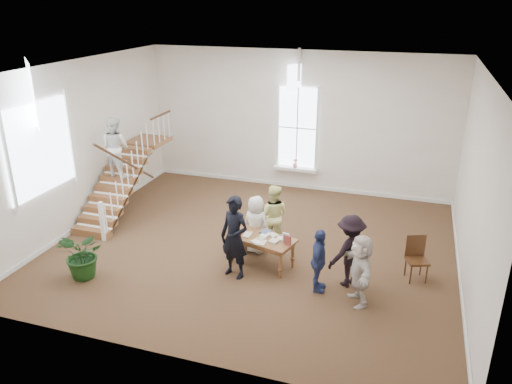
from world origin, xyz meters
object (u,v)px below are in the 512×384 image
(library_table, at_px, (261,241))
(woman_cluster_a, at_px, (319,261))
(person_yellow, at_px, (273,215))
(woman_cluster_c, at_px, (360,270))
(woman_cluster_b, at_px, (350,251))
(floor_plant, at_px, (83,255))
(police_officer, at_px, (234,237))
(side_chair, at_px, (416,255))
(elderly_woman, at_px, (256,225))

(library_table, bearing_deg, woman_cluster_a, -9.11)
(person_yellow, xyz_separation_m, woman_cluster_c, (2.44, -1.98, -0.04))
(woman_cluster_b, height_order, floor_plant, woman_cluster_b)
(police_officer, height_order, person_yellow, police_officer)
(woman_cluster_b, relative_size, side_chair, 1.62)
(elderly_woman, height_order, floor_plant, elderly_woman)
(elderly_woman, xyz_separation_m, woman_cluster_b, (2.44, -0.83, 0.09))
(person_yellow, bearing_deg, elderly_woman, 56.36)
(police_officer, relative_size, side_chair, 1.89)
(police_officer, height_order, elderly_woman, police_officer)
(library_table, height_order, woman_cluster_b, woman_cluster_b)
(police_officer, relative_size, woman_cluster_a, 1.34)
(elderly_woman, distance_m, side_chair, 3.84)
(library_table, bearing_deg, person_yellow, 106.75)
(library_table, distance_m, woman_cluster_b, 2.13)
(woman_cluster_b, relative_size, floor_plant, 1.43)
(side_chair, bearing_deg, person_yellow, 149.70)
(police_officer, relative_size, elderly_woman, 1.31)
(library_table, height_order, woman_cluster_a, woman_cluster_a)
(library_table, distance_m, side_chair, 3.55)
(floor_plant, bearing_deg, person_yellow, 38.71)
(side_chair, bearing_deg, floor_plant, 176.91)
(library_table, relative_size, woman_cluster_b, 1.01)
(woman_cluster_a, relative_size, side_chair, 1.41)
(elderly_woman, bearing_deg, police_officer, 100.15)
(elderly_woman, height_order, woman_cluster_b, woman_cluster_b)
(woman_cluster_a, bearing_deg, woman_cluster_c, -105.76)
(police_officer, bearing_deg, woman_cluster_b, 26.23)
(elderly_woman, bearing_deg, woman_cluster_c, 166.38)
(person_yellow, relative_size, woman_cluster_a, 1.13)
(elderly_woman, xyz_separation_m, person_yellow, (0.30, 0.50, 0.07))
(person_yellow, height_order, woman_cluster_b, woman_cluster_b)
(police_officer, xyz_separation_m, floor_plant, (-3.22, -1.15, -0.39))
(elderly_woman, distance_m, person_yellow, 0.59)
(side_chair, bearing_deg, police_officer, 175.54)
(woman_cluster_c, bearing_deg, side_chair, 117.46)
(woman_cluster_c, bearing_deg, elderly_woman, -142.77)
(woman_cluster_b, bearing_deg, person_yellow, -81.00)
(person_yellow, distance_m, woman_cluster_a, 2.35)
(person_yellow, height_order, woman_cluster_a, person_yellow)
(woman_cluster_a, height_order, woman_cluster_c, woman_cluster_c)
(woman_cluster_c, bearing_deg, police_officer, -118.99)
(woman_cluster_c, relative_size, floor_plant, 1.33)
(woman_cluster_a, xyz_separation_m, woman_cluster_c, (0.90, -0.20, 0.05))
(person_yellow, bearing_deg, woman_cluster_a, 128.20)
(police_officer, xyz_separation_m, side_chair, (3.94, 1.18, -0.40))
(library_table, relative_size, side_chair, 1.64)
(woman_cluster_c, bearing_deg, person_yellow, -153.46)
(elderly_woman, height_order, woman_cluster_a, elderly_woman)
(library_table, xyz_separation_m, woman_cluster_a, (1.50, -0.68, 0.08))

